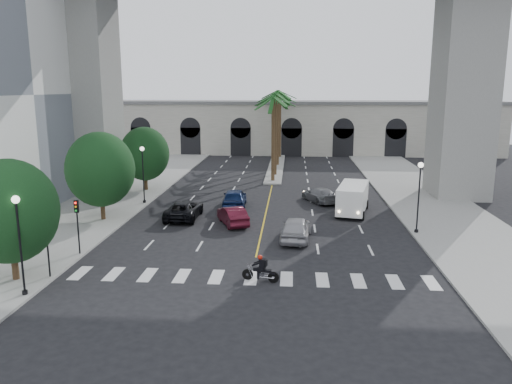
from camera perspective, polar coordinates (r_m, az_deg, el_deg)
name	(u,v)px	position (r m, az deg, el deg)	size (l,w,h in m)	color
ground	(253,268)	(30.08, -0.30, -8.73)	(140.00, 140.00, 0.00)	black
sidewalk_left	(103,205)	(47.57, -17.12, -1.45)	(8.00, 100.00, 0.15)	gray
sidewalk_right	(439,211)	(46.13, 20.20, -2.06)	(8.00, 100.00, 0.15)	gray
median	(276,168)	(66.94, 2.29, 2.82)	(2.00, 24.00, 0.20)	gray
pier_building	(280,127)	(83.35, 2.73, 7.47)	(71.00, 10.50, 8.50)	beige
bridge	(308,2)	(50.72, 5.92, 20.78)	(75.00, 13.00, 26.00)	gray
palm_a	(273,101)	(56.14, 2.00, 10.31)	(3.20, 3.20, 10.30)	#47331E
palm_b	(276,98)	(60.13, 2.25, 10.67)	(3.20, 3.20, 10.60)	#47331E
palm_c	(274,101)	(64.15, 2.11, 10.34)	(3.20, 3.20, 10.10)	#47331E
palm_d	(278,95)	(68.12, 2.54, 11.04)	(3.20, 3.20, 10.90)	#47331E
palm_e	(277,98)	(72.13, 2.44, 10.71)	(3.20, 3.20, 10.40)	#47331E
palm_f	(280,95)	(76.11, 2.77, 10.98)	(3.20, 3.20, 10.70)	#47331E
street_tree_near	(9,211)	(30.07, -26.36, -1.99)	(5.20, 5.20, 6.89)	#382616
street_tree_mid	(100,169)	(41.50, -17.37, 2.48)	(5.44, 5.44, 7.21)	#382616
street_tree_far	(145,154)	(52.77, -12.61, 4.28)	(5.04, 5.04, 6.68)	#382616
lamp_post_left_near	(19,237)	(27.80, -25.43, -4.67)	(0.40, 0.40, 5.35)	black
lamp_post_left_far	(143,170)	(46.72, -12.79, 2.48)	(0.40, 0.40, 5.35)	black
lamp_post_right	(419,191)	(37.94, 18.13, 0.07)	(0.40, 0.40, 5.35)	black
traffic_signal_near	(47,236)	(30.04, -22.82, -4.67)	(0.25, 0.18, 3.65)	black
traffic_signal_far	(77,218)	(33.51, -19.75, -2.79)	(0.25, 0.18, 3.65)	black
motorcycle_rider	(262,269)	(27.96, 0.63, -8.84)	(2.10, 0.70, 1.53)	black
car_a	(296,228)	(35.42, 4.58, -4.15)	(1.97, 4.91, 1.67)	#A1A0A5
car_b	(233,215)	(39.29, -2.69, -2.69)	(1.54, 4.41, 1.45)	#4B0F1D
car_c	(184,210)	(41.45, -8.23, -2.01)	(2.47, 5.36, 1.49)	black
car_d	(320,195)	(47.28, 7.30, -0.33)	(1.93, 4.76, 1.38)	slate
car_e	(234,198)	(44.80, -2.47, -0.70)	(2.04, 5.06, 1.72)	#10214D
cargo_van	(353,198)	(43.30, 10.99, -0.63)	(3.38, 6.18, 2.49)	white
pedestrian_b	(53,213)	(42.40, -22.20, -2.22)	(0.74, 0.58, 1.53)	black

